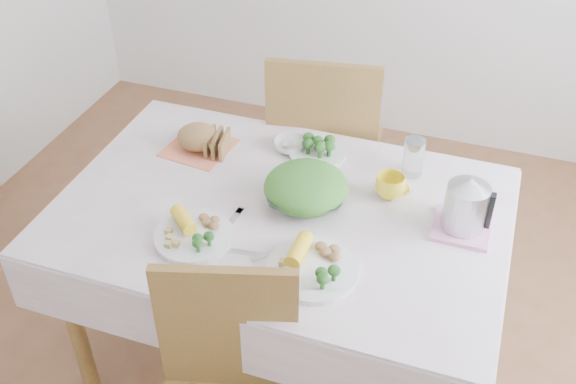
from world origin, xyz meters
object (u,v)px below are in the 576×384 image
(dinner_plate_right, at_px, (312,270))
(electric_kettle, at_px, (467,200))
(yellow_mug, at_px, (390,186))
(dinner_plate_left, at_px, (194,237))
(dining_table, at_px, (281,288))
(chair_far, at_px, (326,158))
(salad_bowl, at_px, (306,195))

(dinner_plate_right, relative_size, electric_kettle, 1.48)
(dinner_plate_right, bearing_deg, yellow_mug, 72.76)
(dinner_plate_left, height_order, dinner_plate_right, dinner_plate_right)
(dining_table, xyz_separation_m, dinner_plate_right, (0.19, -0.26, 0.40))
(dining_table, height_order, yellow_mug, yellow_mug)
(chair_far, bearing_deg, dinner_plate_left, 71.18)
(salad_bowl, relative_size, electric_kettle, 1.42)
(dining_table, height_order, chair_far, chair_far)
(dining_table, xyz_separation_m, dinner_plate_left, (-0.21, -0.24, 0.40))
(chair_far, relative_size, salad_bowl, 3.87)
(dining_table, distance_m, chair_far, 0.75)
(chair_far, xyz_separation_m, electric_kettle, (0.64, -0.65, 0.42))
(chair_far, xyz_separation_m, salad_bowl, (0.12, -0.68, 0.33))
(dinner_plate_right, xyz_separation_m, yellow_mug, (0.14, 0.44, 0.03))
(chair_far, xyz_separation_m, yellow_mug, (0.38, -0.55, 0.34))
(salad_bowl, xyz_separation_m, dinner_plate_left, (-0.28, -0.30, -0.02))
(dining_table, xyz_separation_m, yellow_mug, (0.33, 0.18, 0.43))
(dinner_plate_left, bearing_deg, dinner_plate_right, -2.76)
(salad_bowl, xyz_separation_m, electric_kettle, (0.52, 0.03, 0.09))
(dining_table, bearing_deg, dinner_plate_right, -53.05)
(salad_bowl, bearing_deg, yellow_mug, 26.22)
(yellow_mug, xyz_separation_m, electric_kettle, (0.26, -0.10, 0.08))
(salad_bowl, bearing_deg, chair_far, 100.18)
(salad_bowl, bearing_deg, dinner_plate_right, -68.72)
(dining_table, distance_m, electric_kettle, 0.78)
(dinner_plate_left, distance_m, yellow_mug, 0.69)
(dining_table, distance_m, dinner_plate_left, 0.51)
(dining_table, distance_m, salad_bowl, 0.43)
(chair_far, distance_m, yellow_mug, 0.75)
(dinner_plate_left, relative_size, electric_kettle, 1.34)
(chair_far, relative_size, dinner_plate_left, 4.08)
(salad_bowl, height_order, dinner_plate_left, salad_bowl)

